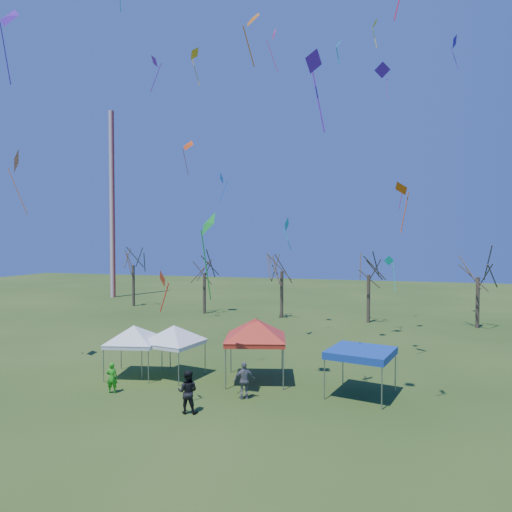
{
  "coord_description": "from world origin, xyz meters",
  "views": [
    {
      "loc": [
        7.73,
        -19.68,
        7.72
      ],
      "look_at": [
        1.16,
        3.0,
        6.9
      ],
      "focal_mm": 32.0,
      "sensor_mm": 36.0,
      "label": 1
    }
  ],
  "objects_px": {
    "tree_0": "(133,251)",
    "tent_white_mid": "(174,329)",
    "tree_2": "(282,255)",
    "tent_white_west": "(134,329)",
    "person_dark": "(188,392)",
    "tent_red": "(255,323)",
    "radio_mast": "(112,205)",
    "tent_blue": "(361,353)",
    "tree_4": "(478,259)",
    "tree_3": "(369,258)",
    "tree_1": "(204,258)",
    "person_green": "(112,378)",
    "person_grey": "(244,380)"
  },
  "relations": [
    {
      "from": "person_dark",
      "to": "tent_white_west",
      "type": "bearing_deg",
      "value": -47.47
    },
    {
      "from": "tent_white_west",
      "to": "tent_white_mid",
      "type": "height_order",
      "value": "tent_white_mid"
    },
    {
      "from": "tree_2",
      "to": "tent_white_mid",
      "type": "distance_m",
      "value": 21.16
    },
    {
      "from": "radio_mast",
      "to": "tent_red",
      "type": "relative_size",
      "value": 5.71
    },
    {
      "from": "radio_mast",
      "to": "tent_white_west",
      "type": "height_order",
      "value": "radio_mast"
    },
    {
      "from": "tree_2",
      "to": "tent_white_mid",
      "type": "bearing_deg",
      "value": -94.03
    },
    {
      "from": "tree_4",
      "to": "tree_3",
      "type": "bearing_deg",
      "value": 179.74
    },
    {
      "from": "tree_4",
      "to": "tent_red",
      "type": "bearing_deg",
      "value": -126.12
    },
    {
      "from": "tree_2",
      "to": "person_dark",
      "type": "relative_size",
      "value": 4.27
    },
    {
      "from": "radio_mast",
      "to": "tree_0",
      "type": "height_order",
      "value": "radio_mast"
    },
    {
      "from": "tent_white_mid",
      "to": "person_green",
      "type": "distance_m",
      "value": 4.3
    },
    {
      "from": "tree_2",
      "to": "tree_0",
      "type": "bearing_deg",
      "value": 170.76
    },
    {
      "from": "radio_mast",
      "to": "tent_red",
      "type": "bearing_deg",
      "value": -46.08
    },
    {
      "from": "tree_4",
      "to": "person_grey",
      "type": "bearing_deg",
      "value": -122.01
    },
    {
      "from": "tree_1",
      "to": "person_dark",
      "type": "height_order",
      "value": "tree_1"
    },
    {
      "from": "tent_white_mid",
      "to": "person_green",
      "type": "relative_size",
      "value": 2.42
    },
    {
      "from": "tree_0",
      "to": "tree_1",
      "type": "xyz_separation_m",
      "value": [
        10.08,
        -2.73,
        -0.7
      ]
    },
    {
      "from": "tree_2",
      "to": "person_dark",
      "type": "distance_m",
      "value": 26.21
    },
    {
      "from": "tree_1",
      "to": "person_green",
      "type": "xyz_separation_m",
      "value": [
        5.17,
        -24.48,
        -5.02
      ]
    },
    {
      "from": "radio_mast",
      "to": "tent_blue",
      "type": "distance_m",
      "value": 47.39
    },
    {
      "from": "radio_mast",
      "to": "tent_blue",
      "type": "bearing_deg",
      "value": -41.74
    },
    {
      "from": "tent_white_west",
      "to": "person_dark",
      "type": "bearing_deg",
      "value": -38.87
    },
    {
      "from": "tent_red",
      "to": "person_grey",
      "type": "xyz_separation_m",
      "value": [
        0.28,
        -2.88,
        -2.31
      ]
    },
    {
      "from": "tree_2",
      "to": "person_green",
      "type": "relative_size",
      "value": 5.29
    },
    {
      "from": "tent_red",
      "to": "person_grey",
      "type": "relative_size",
      "value": 2.42
    },
    {
      "from": "tree_0",
      "to": "tent_blue",
      "type": "height_order",
      "value": "tree_0"
    },
    {
      "from": "tree_4",
      "to": "tent_blue",
      "type": "distance_m",
      "value": 22.93
    },
    {
      "from": "tree_2",
      "to": "tent_white_west",
      "type": "height_order",
      "value": "tree_2"
    },
    {
      "from": "tree_4",
      "to": "person_grey",
      "type": "height_order",
      "value": "tree_4"
    },
    {
      "from": "tent_red",
      "to": "tent_blue",
      "type": "bearing_deg",
      "value": -8.66
    },
    {
      "from": "person_dark",
      "to": "tree_3",
      "type": "bearing_deg",
      "value": -113.71
    },
    {
      "from": "tree_3",
      "to": "tree_4",
      "type": "bearing_deg",
      "value": -0.26
    },
    {
      "from": "tree_0",
      "to": "tent_white_west",
      "type": "relative_size",
      "value": 2.27
    },
    {
      "from": "radio_mast",
      "to": "tree_0",
      "type": "xyz_separation_m",
      "value": [
        7.15,
        -6.62,
        -6.01
      ]
    },
    {
      "from": "tent_red",
      "to": "person_grey",
      "type": "distance_m",
      "value": 3.7
    },
    {
      "from": "tree_4",
      "to": "radio_mast",
      "type": "bearing_deg",
      "value": 167.01
    },
    {
      "from": "tree_0",
      "to": "tree_2",
      "type": "height_order",
      "value": "tree_0"
    },
    {
      "from": "tree_3",
      "to": "tent_white_west",
      "type": "relative_size",
      "value": 2.13
    },
    {
      "from": "tree_0",
      "to": "tent_white_mid",
      "type": "bearing_deg",
      "value": -54.45
    },
    {
      "from": "person_dark",
      "to": "person_grey",
      "type": "height_order",
      "value": "person_dark"
    },
    {
      "from": "tree_1",
      "to": "tent_white_west",
      "type": "bearing_deg",
      "value": -77.73
    },
    {
      "from": "tree_2",
      "to": "tent_white_west",
      "type": "xyz_separation_m",
      "value": [
        -3.7,
        -21.36,
        -3.6
      ]
    },
    {
      "from": "tree_1",
      "to": "tree_4",
      "type": "relative_size",
      "value": 0.96
    },
    {
      "from": "tent_white_mid",
      "to": "tent_red",
      "type": "height_order",
      "value": "tent_red"
    },
    {
      "from": "tree_0",
      "to": "tree_2",
      "type": "bearing_deg",
      "value": -9.24
    },
    {
      "from": "tree_0",
      "to": "person_green",
      "type": "height_order",
      "value": "tree_0"
    },
    {
      "from": "tree_3",
      "to": "person_green",
      "type": "height_order",
      "value": "tree_3"
    },
    {
      "from": "tent_white_mid",
      "to": "person_green",
      "type": "xyz_separation_m",
      "value": [
        -1.76,
        -3.41,
        -1.94
      ]
    },
    {
      "from": "tent_red",
      "to": "person_grey",
      "type": "bearing_deg",
      "value": -84.45
    },
    {
      "from": "tree_1",
      "to": "person_grey",
      "type": "bearing_deg",
      "value": -63.17
    }
  ]
}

